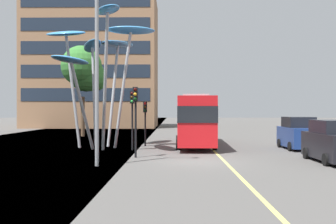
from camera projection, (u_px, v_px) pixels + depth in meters
ground at (183, 162)px, 20.22m from camera, size 120.00×240.00×0.10m
red_bus at (195, 118)px, 29.13m from camera, size 2.93×11.43×3.75m
leaf_sculpture at (98, 47)px, 27.07m from camera, size 7.83×10.20×9.17m
traffic_light_kerb_near at (135, 107)px, 21.70m from camera, size 0.28×0.42×3.90m
traffic_light_kerb_far at (132, 108)px, 25.71m from camera, size 0.28×0.42×3.86m
traffic_light_island_mid at (145, 114)px, 28.85m from camera, size 0.28×0.42×3.26m
car_parked_near at (333, 142)px, 19.87m from camera, size 1.99×4.48×2.13m
car_parked_mid at (298, 134)px, 26.49m from camera, size 2.04×4.12×2.18m
street_lamp at (105, 53)px, 18.46m from camera, size 1.91×0.44×8.40m
tree_pavement_near at (86, 71)px, 39.11m from camera, size 4.27×5.46×8.96m
backdrop_building at (94, 63)px, 61.92m from camera, size 19.60×12.24×20.02m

